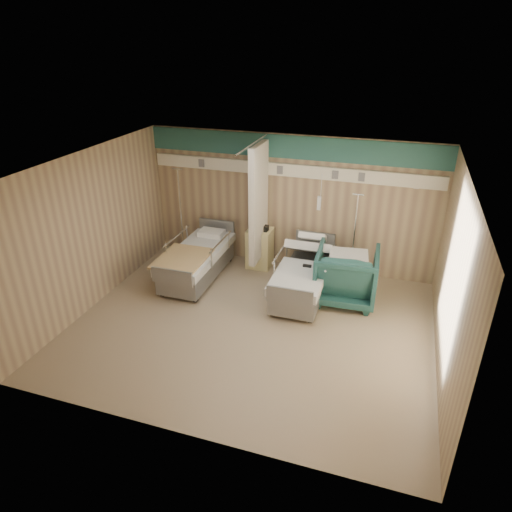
# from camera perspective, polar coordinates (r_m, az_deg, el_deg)

# --- Properties ---
(ground) EXTENTS (6.00, 5.00, 0.00)m
(ground) POSITION_cam_1_polar(r_m,az_deg,el_deg) (7.96, -0.56, -8.73)
(ground) COLOR gray
(ground) RESTS_ON ground
(room_walls) EXTENTS (6.04, 5.04, 2.82)m
(room_walls) POSITION_cam_1_polar(r_m,az_deg,el_deg) (7.30, -0.21, 4.51)
(room_walls) COLOR tan
(room_walls) RESTS_ON ground
(bed_right) EXTENTS (1.00, 2.16, 0.63)m
(bed_right) POSITION_cam_1_polar(r_m,az_deg,el_deg) (8.73, 5.90, -3.03)
(bed_right) COLOR silver
(bed_right) RESTS_ON ground
(bed_left) EXTENTS (1.00, 2.16, 0.63)m
(bed_left) POSITION_cam_1_polar(r_m,az_deg,el_deg) (9.36, -7.34, -0.99)
(bed_left) COLOR silver
(bed_left) RESTS_ON ground
(bedside_cabinet) EXTENTS (0.50, 0.48, 0.85)m
(bedside_cabinet) POSITION_cam_1_polar(r_m,az_deg,el_deg) (9.72, 0.47, 1.01)
(bedside_cabinet) COLOR #EFE195
(bedside_cabinet) RESTS_ON ground
(visitor_armchair) EXTENTS (1.16, 1.19, 1.04)m
(visitor_armchair) POSITION_cam_1_polar(r_m,az_deg,el_deg) (8.61, 11.21, -2.35)
(visitor_armchair) COLOR #1E4B4A
(visitor_armchair) RESTS_ON ground
(waffle_blanket) EXTENTS (0.76, 0.69, 0.08)m
(waffle_blanket) POSITION_cam_1_polar(r_m,az_deg,el_deg) (8.38, 11.63, 1.05)
(waffle_blanket) COLOR silver
(waffle_blanket) RESTS_ON visitor_armchair
(iv_stand_right) EXTENTS (0.32, 0.32, 1.81)m
(iv_stand_right) POSITION_cam_1_polar(r_m,az_deg,el_deg) (9.46, 11.84, -0.70)
(iv_stand_right) COLOR silver
(iv_stand_right) RESTS_ON ground
(iv_stand_left) EXTENTS (0.36, 0.36, 2.02)m
(iv_stand_left) POSITION_cam_1_polar(r_m,az_deg,el_deg) (10.29, -9.14, 2.09)
(iv_stand_left) COLOR silver
(iv_stand_left) RESTS_ON ground
(call_remote) EXTENTS (0.16, 0.07, 0.04)m
(call_remote) POSITION_cam_1_polar(r_m,az_deg,el_deg) (8.54, 6.41, -1.23)
(call_remote) COLOR black
(call_remote) RESTS_ON bed_right
(tan_blanket) EXTENTS (0.92, 1.15, 0.04)m
(tan_blanket) POSITION_cam_1_polar(r_m,az_deg,el_deg) (8.88, -9.18, -0.29)
(tan_blanket) COLOR tan
(tan_blanket) RESTS_ON bed_left
(toiletry_bag) EXTENTS (0.23, 0.16, 0.12)m
(toiletry_bag) POSITION_cam_1_polar(r_m,az_deg,el_deg) (9.47, 0.87, 3.53)
(toiletry_bag) COLOR black
(toiletry_bag) RESTS_ON bedside_cabinet
(white_cup) EXTENTS (0.11, 0.11, 0.14)m
(white_cup) POSITION_cam_1_polar(r_m,az_deg,el_deg) (9.60, 0.03, 3.93)
(white_cup) COLOR white
(white_cup) RESTS_ON bedside_cabinet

